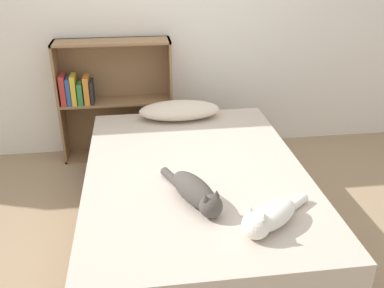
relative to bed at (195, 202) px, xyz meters
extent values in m
plane|color=#997F60|center=(0.00, 0.00, -0.24)|extent=(8.00, 8.00, 0.00)
cube|color=white|center=(0.00, 1.41, 1.01)|extent=(8.00, 0.06, 2.50)
cube|color=brown|center=(0.00, 0.00, -0.10)|extent=(1.42, 2.03, 0.29)
cube|color=#C1B2A3|center=(0.00, 0.00, 0.15)|extent=(1.37, 1.97, 0.21)
ellipsoid|color=beige|center=(-0.01, 0.84, 0.32)|extent=(0.65, 0.29, 0.14)
ellipsoid|color=white|center=(0.31, -0.63, 0.31)|extent=(0.36, 0.32, 0.12)
sphere|color=white|center=(0.19, -0.72, 0.32)|extent=(0.14, 0.14, 0.14)
cone|color=white|center=(0.22, -0.75, 0.40)|extent=(0.04, 0.04, 0.03)
cone|color=white|center=(0.17, -0.69, 0.40)|extent=(0.04, 0.04, 0.03)
cylinder|color=white|center=(0.49, -0.50, 0.28)|extent=(0.15, 0.13, 0.05)
ellipsoid|color=#47423D|center=(-0.06, -0.37, 0.33)|extent=(0.29, 0.42, 0.15)
sphere|color=#47423D|center=(0.01, -0.52, 0.32)|extent=(0.13, 0.13, 0.13)
cone|color=#47423D|center=(0.04, -0.51, 0.39)|extent=(0.04, 0.04, 0.03)
cone|color=#47423D|center=(-0.02, -0.54, 0.39)|extent=(0.04, 0.04, 0.03)
cylinder|color=#47423D|center=(-0.17, -0.13, 0.28)|extent=(0.12, 0.18, 0.05)
cube|color=#8E6B47|center=(-1.00, 1.24, 0.28)|extent=(0.02, 0.26, 1.05)
cube|color=#8E6B47|center=(-0.05, 1.24, 0.28)|extent=(0.02, 0.26, 1.05)
cube|color=#8E6B47|center=(-0.52, 1.24, -0.23)|extent=(0.97, 0.26, 0.02)
cube|color=#8E6B47|center=(-0.52, 1.24, 0.80)|extent=(0.97, 0.26, 0.02)
cube|color=#8E6B47|center=(-0.52, 1.24, 0.28)|extent=(0.93, 0.26, 0.02)
cube|color=#8E6B47|center=(-0.52, 1.36, 0.28)|extent=(0.97, 0.02, 1.05)
cube|color=#B7332D|center=(-0.95, 1.20, 0.42)|extent=(0.04, 0.16, 0.25)
cube|color=#2D519E|center=(-0.91, 1.20, 0.41)|extent=(0.03, 0.16, 0.23)
cube|color=gold|center=(-0.86, 1.20, 0.42)|extent=(0.04, 0.16, 0.25)
cube|color=#337F47|center=(-0.81, 1.20, 0.38)|extent=(0.04, 0.16, 0.18)
cube|color=orange|center=(-0.76, 1.20, 0.41)|extent=(0.04, 0.16, 0.23)
cube|color=#232328|center=(-0.72, 1.20, 0.39)|extent=(0.02, 0.16, 0.20)
camera|label=1|loc=(-0.34, -2.35, 1.58)|focal=40.00mm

